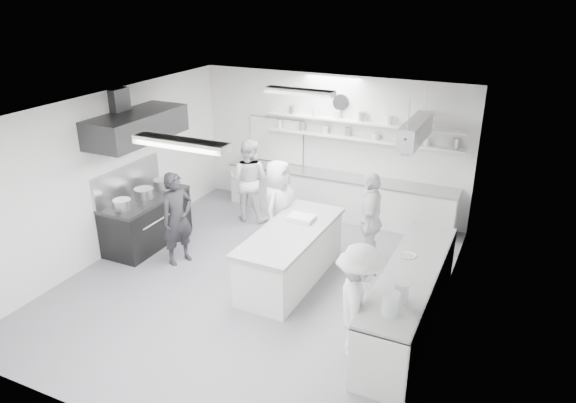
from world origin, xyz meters
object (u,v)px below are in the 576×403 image
at_px(back_counter, 338,196).
at_px(prep_island, 291,256).
at_px(cook_stove, 177,219).
at_px(cook_back, 249,180).
at_px(right_counter, 409,300).
at_px(stove, 147,222).

height_order(back_counter, prep_island, back_counter).
height_order(cook_stove, cook_back, cook_back).
bearing_deg(right_counter, back_counter, 124.65).
bearing_deg(stove, prep_island, -1.05).
relative_size(back_counter, cook_back, 2.80).
xyz_separation_m(right_counter, cook_stove, (-4.25, 0.26, 0.39)).
xyz_separation_m(back_counter, right_counter, (2.35, -3.40, 0.01)).
relative_size(stove, cook_stove, 1.05).
relative_size(back_counter, right_counter, 1.52).
bearing_deg(cook_back, right_counter, 140.92).
relative_size(stove, back_counter, 0.36).
distance_m(stove, right_counter, 5.28).
height_order(right_counter, cook_back, cook_back).
xyz_separation_m(stove, prep_island, (3.11, -0.06, -0.01)).
bearing_deg(prep_island, cook_back, 135.37).
height_order(back_counter, right_counter, right_counter).
height_order(stove, back_counter, back_counter).
height_order(stove, cook_stove, cook_stove).
relative_size(stove, cook_back, 1.01).
bearing_deg(cook_back, cook_stove, 76.28).
bearing_deg(back_counter, cook_back, -150.33).
bearing_deg(prep_island, right_counter, -13.22).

